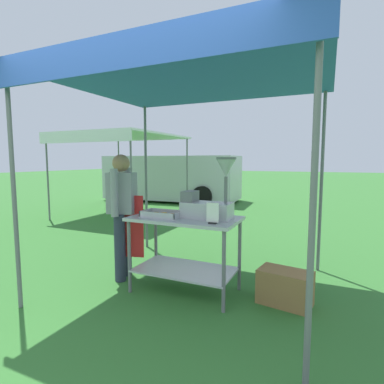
% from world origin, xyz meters
% --- Properties ---
extents(ground_plane, '(70.00, 70.00, 0.00)m').
position_xyz_m(ground_plane, '(0.00, 6.00, 0.00)').
color(ground_plane, '#33702D').
extents(stall_canopy, '(3.01, 2.64, 2.49)m').
position_xyz_m(stall_canopy, '(0.06, 1.27, 2.41)').
color(stall_canopy, slate).
rests_on(stall_canopy, ground).
extents(donut_cart, '(1.24, 0.69, 0.88)m').
position_xyz_m(donut_cart, '(0.06, 1.17, 0.65)').
color(donut_cart, '#B7B7BC').
rests_on(donut_cart, ground).
extents(donut_tray, '(0.46, 0.27, 0.07)m').
position_xyz_m(donut_tray, '(-0.20, 1.07, 0.91)').
color(donut_tray, '#B7B7BC').
rests_on(donut_tray, donut_cart).
extents(donut_fryer, '(0.61, 0.28, 0.69)m').
position_xyz_m(donut_fryer, '(0.34, 1.22, 1.10)').
color(donut_fryer, '#B7B7BC').
rests_on(donut_fryer, donut_cart).
extents(menu_sign, '(0.13, 0.05, 0.22)m').
position_xyz_m(menu_sign, '(0.47, 0.96, 0.97)').
color(menu_sign, black).
rests_on(menu_sign, donut_cart).
extents(vendor, '(0.47, 0.54, 1.61)m').
position_xyz_m(vendor, '(-0.85, 1.21, 0.90)').
color(vendor, '#2D3347').
rests_on(vendor, ground).
extents(supply_crate, '(0.59, 0.41, 0.37)m').
position_xyz_m(supply_crate, '(1.17, 1.31, 0.18)').
color(supply_crate, olive).
rests_on(supply_crate, ground).
extents(van_silver, '(5.08, 2.33, 1.69)m').
position_xyz_m(van_silver, '(-3.85, 8.23, 0.88)').
color(van_silver, '#BCBCC1').
rests_on(van_silver, ground).
extents(neighbour_tent, '(2.77, 3.09, 2.23)m').
position_xyz_m(neighbour_tent, '(-3.69, 4.97, 2.16)').
color(neighbour_tent, slate).
rests_on(neighbour_tent, ground).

